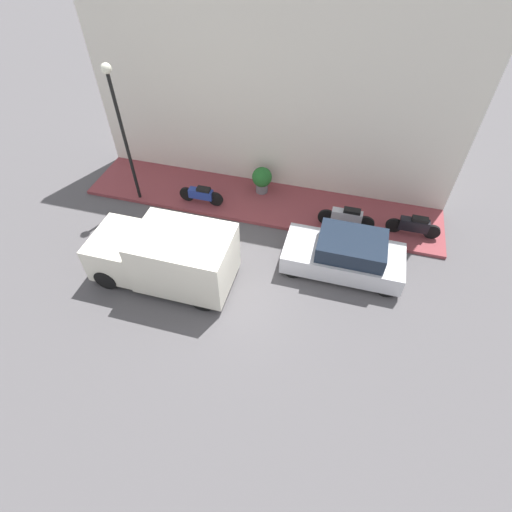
{
  "coord_description": "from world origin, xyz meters",
  "views": [
    {
      "loc": [
        -7.59,
        -3.15,
        10.12
      ],
      "look_at": [
        1.14,
        -0.76,
        0.6
      ],
      "focal_mm": 28.0,
      "sensor_mm": 36.0,
      "label": 1
    }
  ],
  "objects": [
    {
      "name": "building_facade",
      "position": [
        6.02,
        0.0,
        3.85
      ],
      "size": [
        0.3,
        14.01,
        7.69
      ],
      "color": "silver",
      "rests_on": "ground_plane"
    },
    {
      "name": "scooter_silver",
      "position": [
        3.86,
        -3.42,
        0.61
      ],
      "size": [
        0.3,
        2.05,
        0.88
      ],
      "color": "#B7B7BF",
      "rests_on": "sidewalk"
    },
    {
      "name": "sidewalk",
      "position": [
        4.57,
        0.0,
        0.07
      ],
      "size": [
        2.62,
        14.01,
        0.13
      ],
      "color": "brown",
      "rests_on": "ground_plane"
    },
    {
      "name": "motorcycle_black",
      "position": [
        4.11,
        -5.79,
        0.57
      ],
      "size": [
        0.3,
        1.89,
        0.82
      ],
      "color": "black",
      "rests_on": "sidewalk"
    },
    {
      "name": "streetlamp",
      "position": [
        3.51,
        4.74,
        3.49
      ],
      "size": [
        0.34,
        0.34,
        5.19
      ],
      "color": "black",
      "rests_on": "sidewalk"
    },
    {
      "name": "delivery_van",
      "position": [
        -0.0,
        1.91,
        1.03
      ],
      "size": [
        2.05,
        4.53,
        2.02
      ],
      "color": "silver",
      "rests_on": "ground_plane"
    },
    {
      "name": "parked_car",
      "position": [
        1.91,
        -3.58,
        0.67
      ],
      "size": [
        1.79,
        3.9,
        1.42
      ],
      "color": "silver",
      "rests_on": "ground_plane"
    },
    {
      "name": "ground_plane",
      "position": [
        0.0,
        0.0,
        0.0
      ],
      "size": [
        60.0,
        60.0,
        0.0
      ],
      "primitive_type": "plane",
      "color": "#514F51"
    },
    {
      "name": "motorcycle_blue",
      "position": [
        3.82,
        2.19,
        0.54
      ],
      "size": [
        0.3,
        1.78,
        0.73
      ],
      "color": "navy",
      "rests_on": "sidewalk"
    },
    {
      "name": "potted_plant",
      "position": [
        5.16,
        0.1,
        0.75
      ],
      "size": [
        0.79,
        0.79,
        1.09
      ],
      "color": "slate",
      "rests_on": "sidewalk"
    }
  ]
}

